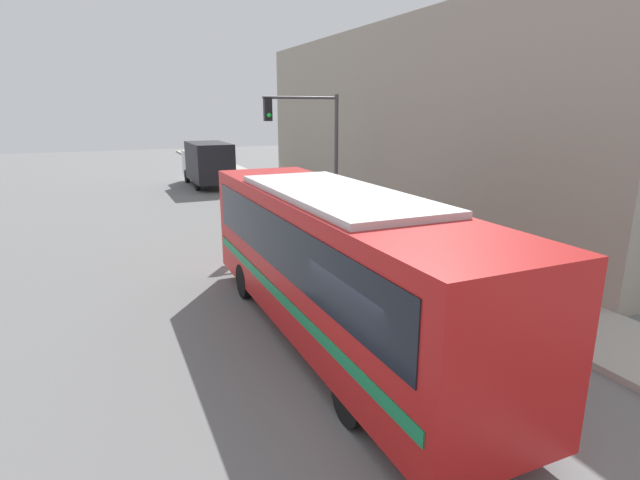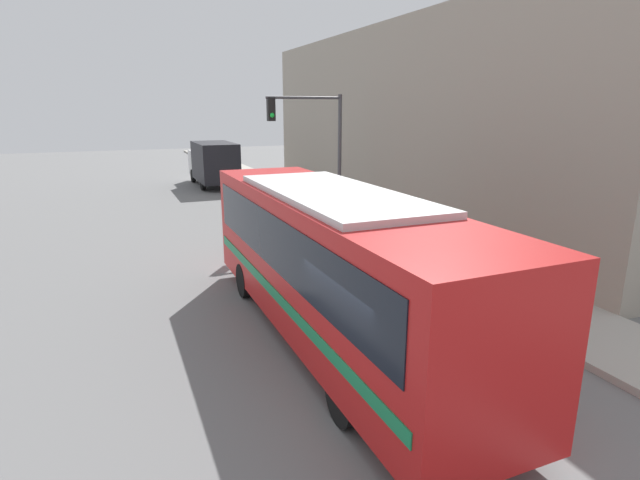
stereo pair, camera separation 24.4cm
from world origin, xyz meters
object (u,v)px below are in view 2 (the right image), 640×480
city_bus (331,256)px  parking_meter (405,232)px  fire_hydrant (456,270)px  traffic_light_pole (316,137)px  delivery_truck (213,162)px

city_bus → parking_meter: bearing=43.0°
city_bus → fire_hydrant: size_ratio=15.23×
fire_hydrant → parking_meter: size_ratio=0.57×
traffic_light_pole → parking_meter: bearing=-80.3°
traffic_light_pole → delivery_truck: bearing=96.8°
fire_hydrant → parking_meter: parking_meter is taller
city_bus → traffic_light_pole: traffic_light_pole is taller
delivery_truck → traffic_light_pole: 14.11m
delivery_truck → city_bus: bearing=-95.0°
delivery_truck → parking_meter: size_ratio=5.24×
traffic_light_pole → parking_meter: traffic_light_pole is taller
delivery_truck → fire_hydrant: (2.61, -22.15, -1.07)m
delivery_truck → parking_meter: (2.61, -19.40, -0.57)m
delivery_truck → traffic_light_pole: size_ratio=1.20×
fire_hydrant → traffic_light_pole: (-0.96, 8.33, 3.37)m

